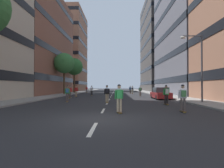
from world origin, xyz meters
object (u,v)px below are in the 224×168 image
Objects in this scene: street_tree_mid at (74,67)px; skater_4 at (130,89)px; skater_7 at (183,96)px; skater_0 at (140,90)px; street_tree_far at (64,63)px; skater_1 at (92,90)px; skater_6 at (76,90)px; skater_3 at (132,89)px; skater_8 at (67,92)px; skater_10 at (119,97)px; skater_9 at (70,91)px; skater_2 at (107,93)px; skater_11 at (166,93)px; parked_car_near at (161,94)px; skater_5 at (87,89)px; streetlamp_right at (198,61)px.

skater_4 is at bearing -8.75° from street_tree_mid.
skater_0 is at bearing 90.67° from skater_7.
skater_1 is at bearing -26.28° from street_tree_far.
street_tree_mid reaches higher than skater_4.
skater_6 is at bearing -167.46° from skater_0.
skater_7 is at bearing -88.44° from skater_3.
street_tree_far is 27.61m from skater_7.
skater_10 is (5.39, -7.48, -0.03)m from skater_8.
skater_9 is 1.00× the size of skater_10.
skater_3 is at bearing 48.05° from skater_6.
skater_0 is at bearing 27.51° from skater_9.
skater_11 is at bearing -17.81° from skater_2.
skater_1 is at bearing 169.02° from skater_0.
parked_car_near is 7.05m from skater_11.
skater_4 is 24.49m from skater_11.
skater_5 is at bearing 122.07° from parked_car_near.
skater_7 and skater_11 have the same top height.
skater_1 is at bearing 64.30° from skater_6.
skater_9 is (-2.00, -7.13, 0.00)m from skater_1.
skater_10 is (6.57, -16.37, -0.03)m from skater_6.
skater_5 is at bearing 31.11° from street_tree_mid.
skater_7 is 1.00× the size of skater_8.
skater_1 is 1.00× the size of skater_5.
skater_2 is at bearing -75.53° from skater_1.
street_tree_mid reaches higher than skater_6.
skater_11 is (1.30, -24.45, 0.00)m from skater_4.
skater_6 is at bearing 119.23° from skater_2.
skater_0 and skater_3 have the same top height.
parked_car_near is 2.47× the size of skater_11.
skater_5 is 1.00× the size of skater_10.
skater_11 is (-3.41, -1.26, -3.12)m from streetlamp_right.
skater_3 is 1.00× the size of skater_7.
skater_4 is at bearing 24.21° from street_tree_far.
skater_6 and skater_10 have the same top height.
parked_car_near is at bearing 79.90° from skater_11.
skater_2 is 1.00× the size of skater_3.
skater_5 is 1.00× the size of skater_8.
street_tree_mid is (-16.10, 19.61, 5.77)m from parked_car_near.
street_tree_far reaches higher than skater_2.
street_tree_far reaches higher than skater_3.
skater_9 is (1.14, -19.90, 0.00)m from skater_5.
skater_8 is at bearing -93.25° from skater_1.
streetlamp_right is 7.48m from skater_7.
skater_6 is (1.23, -16.74, 0.03)m from skater_5.
skater_5 is 34.02m from skater_10.
skater_4 is (-0.86, 10.67, 0.00)m from skater_0.
skater_10 is at bearing -141.35° from streetlamp_right.
skater_5 is at bearing 152.80° from skater_3.
skater_8 is at bearing -71.83° from street_tree_far.
streetlamp_right is 3.65× the size of skater_0.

